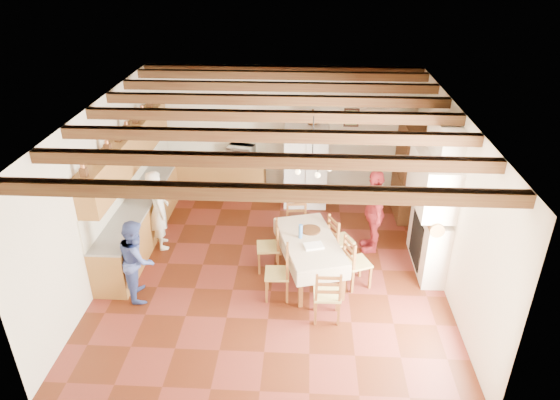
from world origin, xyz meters
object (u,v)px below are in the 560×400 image
object	(u,v)px
chair_right_far	(341,239)
microwave	(241,153)
chair_right_near	(357,262)
chair_end_near	(327,293)
dining_table	(310,244)
chair_end_far	(297,222)
refrigerator	(306,164)
chair_left_far	(268,246)
person_woman_blue	(137,259)
chair_left_near	(277,273)
hutch	(409,169)
person_man	(159,210)
person_woman_red	(374,211)

from	to	relation	value
chair_right_far	microwave	size ratio (longest dim) A/B	1.63
chair_right_near	chair_end_near	size ratio (longest dim) A/B	1.00
dining_table	chair_end_far	xyz separation A→B (m)	(-0.24, 1.10, -0.21)
refrigerator	chair_left_far	xyz separation A→B (m)	(-0.65, -2.67, -0.46)
chair_end_near	chair_left_far	bearing A→B (deg)	-52.82
dining_table	chair_right_near	bearing A→B (deg)	-13.97
chair_right_near	person_woman_blue	world-z (taller)	person_woman_blue
chair_left_near	chair_end_near	distance (m)	0.97
hutch	person_man	bearing A→B (deg)	-163.32
chair_end_near	person_man	size ratio (longest dim) A/B	0.59
chair_end_near	chair_right_near	bearing A→B (deg)	-122.09
chair_end_near	person_woman_red	bearing A→B (deg)	-114.86
person_woman_blue	microwave	world-z (taller)	person_woman_blue
person_woman_red	refrigerator	bearing A→B (deg)	-148.07
chair_left_near	person_woman_red	bearing A→B (deg)	129.98
hutch	chair_left_far	bearing A→B (deg)	-142.75
hutch	chair_left_far	distance (m)	3.66
dining_table	chair_left_near	world-z (taller)	chair_left_near
hutch	dining_table	world-z (taller)	hutch
chair_end_near	microwave	size ratio (longest dim) A/B	1.63
dining_table	person_woman_red	world-z (taller)	person_woman_red
person_man	person_woman_blue	xyz separation A→B (m)	(0.05, -1.54, -0.09)
refrigerator	chair_right_near	world-z (taller)	refrigerator
chair_right_far	chair_end_near	world-z (taller)	same
hutch	person_woman_blue	bearing A→B (deg)	-148.63
chair_end_far	chair_end_near	bearing A→B (deg)	-82.88
chair_left_far	chair_right_near	size ratio (longest dim) A/B	1.00
chair_left_near	person_man	bearing A→B (deg)	-123.87
refrigerator	chair_left_far	distance (m)	2.79
chair_end_near	dining_table	bearing A→B (deg)	-76.57
chair_right_far	person_woman_blue	distance (m)	3.64
chair_left_near	microwave	bearing A→B (deg)	-166.53
hutch	chair_end_near	bearing A→B (deg)	-117.91
chair_end_far	microwave	world-z (taller)	microwave
dining_table	person_man	size ratio (longest dim) A/B	1.20
person_woman_red	microwave	bearing A→B (deg)	-130.94
chair_end_near	chair_left_near	bearing A→B (deg)	-32.81
chair_end_near	person_man	xyz separation A→B (m)	(-3.18, 1.97, 0.33)
chair_left_near	person_woman_blue	bearing A→B (deg)	-90.24
hutch	chair_left_far	size ratio (longest dim) A/B	2.23
person_woman_blue	chair_left_far	bearing A→B (deg)	-84.95
dining_table	person_man	distance (m)	3.03
chair_left_far	person_woman_red	bearing A→B (deg)	104.85
chair_left_far	person_woman_blue	xyz separation A→B (m)	(-2.10, -0.88, 0.24)
refrigerator	microwave	bearing A→B (deg)	167.74
chair_left_far	person_woman_blue	bearing A→B (deg)	-73.85
dining_table	person_woman_red	size ratio (longest dim) A/B	1.15
hutch	chair_right_near	bearing A→B (deg)	-116.47
refrigerator	chair_left_far	size ratio (longest dim) A/B	1.96
chair_end_near	person_woman_blue	distance (m)	3.17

